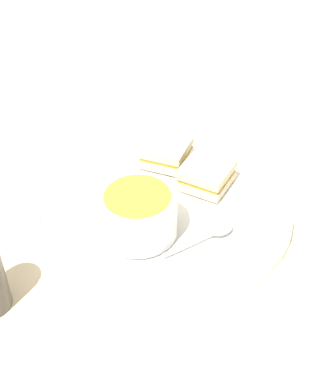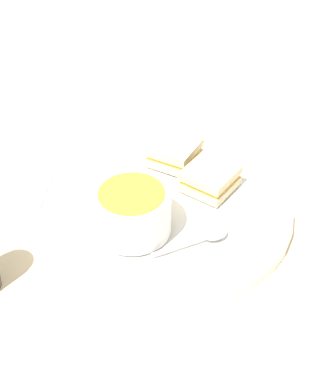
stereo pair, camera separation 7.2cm
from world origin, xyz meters
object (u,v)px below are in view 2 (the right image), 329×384
at_px(sandwich_half_near, 210,178).
at_px(sandwich_half_far, 174,152).
at_px(soup_bowl, 132,211).
at_px(spoon, 210,235).

distance_m(sandwich_half_near, sandwich_half_far, 0.08).
bearing_deg(sandwich_half_far, soup_bowl, -58.01).
xyz_separation_m(soup_bowl, spoon, (0.07, 0.07, -0.03)).
distance_m(soup_bowl, sandwich_half_far, 0.16).
height_order(soup_bowl, sandwich_half_far, soup_bowl).
xyz_separation_m(soup_bowl, sandwich_half_near, (-0.00, 0.14, -0.01)).
relative_size(soup_bowl, spoon, 0.94).
relative_size(sandwich_half_near, sandwich_half_far, 0.95).
relative_size(spoon, sandwich_half_far, 1.19).
relative_size(soup_bowl, sandwich_half_far, 1.12).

